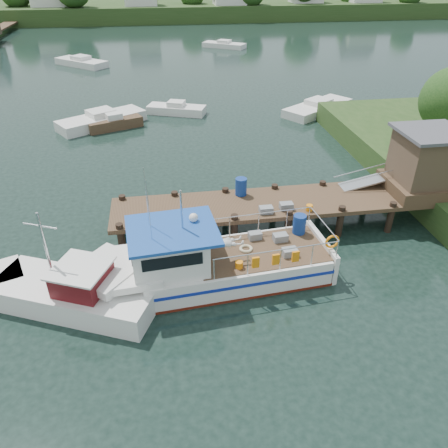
{
  "coord_description": "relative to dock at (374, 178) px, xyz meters",
  "views": [
    {
      "loc": [
        -3.47,
        -17.58,
        11.42
      ],
      "look_at": [
        -1.0,
        -1.5,
        1.3
      ],
      "focal_mm": 35.0,
      "sensor_mm": 36.0,
      "label": 1
    }
  ],
  "objects": [
    {
      "name": "dock",
      "position": [
        0.0,
        0.0,
        0.0
      ],
      "size": [
        16.6,
        3.0,
        4.78
      ],
      "color": "#493422",
      "rests_on": "ground"
    },
    {
      "name": "moored_far",
      "position": [
        0.05,
        47.52,
        -1.86
      ],
      "size": [
        6.18,
        5.05,
        1.03
      ],
      "rotation": [
        0.0,
        0.0,
        -0.32
      ],
      "color": "silver",
      "rests_on": "ground"
    },
    {
      "name": "moored_c",
      "position": [
        3.35,
        17.1,
        -1.84
      ],
      "size": [
        6.93,
        5.81,
        1.08
      ],
      "rotation": [
        0.0,
        0.0,
        0.44
      ],
      "color": "silver",
      "rests_on": "ground"
    },
    {
      "name": "far_shore",
      "position": [
        -6.5,
        82.36,
        -0.14
      ],
      "size": [
        140.0,
        42.55,
        9.22
      ],
      "color": "#2A421B",
      "rests_on": "ground"
    },
    {
      "name": "ground_plane",
      "position": [
        -6.51,
        -0.01,
        -2.24
      ],
      "size": [
        160.0,
        160.0,
        0.0
      ],
      "primitive_type": "plane",
      "color": "black"
    },
    {
      "name": "moored_b",
      "position": [
        -8.44,
        18.44,
        -1.85
      ],
      "size": [
        5.03,
        3.19,
        1.05
      ],
      "rotation": [
        0.0,
        0.0,
        0.25
      ],
      "color": "silver",
      "rests_on": "ground"
    },
    {
      "name": "lobster_boat",
      "position": [
        -8.71,
        -3.73,
        -1.32
      ],
      "size": [
        10.74,
        3.86,
        5.09
      ],
      "rotation": [
        0.0,
        0.0,
        0.09
      ],
      "color": "silver",
      "rests_on": "ground"
    },
    {
      "name": "moored_a",
      "position": [
        -14.34,
        16.39,
        -1.78
      ],
      "size": [
        6.89,
        5.48,
        1.23
      ],
      "rotation": [
        0.0,
        0.0,
        0.21
      ],
      "color": "silver",
      "rests_on": "ground"
    },
    {
      "name": "moored_d",
      "position": [
        -18.5,
        38.46,
        -1.81
      ],
      "size": [
        6.61,
        6.26,
        1.16
      ],
      "rotation": [
        0.0,
        0.0,
        0.32
      ],
      "color": "silver",
      "rests_on": "ground"
    },
    {
      "name": "work_boat",
      "position": [
        -13.95,
        -4.23,
        -1.61
      ],
      "size": [
        7.32,
        4.67,
        3.96
      ],
      "rotation": [
        0.0,
        0.0,
        -0.42
      ],
      "color": "silver",
      "rests_on": "ground"
    },
    {
      "name": "moored_rowboat",
      "position": [
        -13.33,
        15.58,
        -1.8
      ],
      "size": [
        4.33,
        2.81,
        1.19
      ],
      "rotation": [
        0.0,
        0.0,
        -0.15
      ],
      "color": "#493422",
      "rests_on": "ground"
    }
  ]
}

